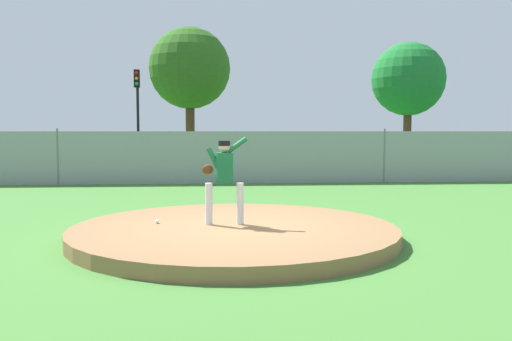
{
  "coord_description": "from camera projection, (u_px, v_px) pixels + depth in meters",
  "views": [
    {
      "loc": [
        -0.32,
        -9.45,
        1.94
      ],
      "look_at": [
        0.57,
        2.39,
        1.04
      ],
      "focal_mm": 37.61,
      "sensor_mm": 36.0,
      "label": 1
    }
  ],
  "objects": [
    {
      "name": "baseball",
      "position": [
        157.0,
        222.0,
        9.77
      ],
      "size": [
        0.07,
        0.07,
        0.07
      ],
      "primitive_type": "sphere",
      "color": "white",
      "rests_on": "pitchers_mound"
    },
    {
      "name": "parked_car_burgundy",
      "position": [
        127.0,
        156.0,
        23.36
      ],
      "size": [
        1.98,
        4.25,
        1.67
      ],
      "color": "maroon",
      "rests_on": "ground_plane"
    },
    {
      "name": "parked_car_teal",
      "position": [
        235.0,
        156.0,
        23.74
      ],
      "size": [
        1.89,
        4.66,
        1.64
      ],
      "color": "#146066",
      "rests_on": "ground_plane"
    },
    {
      "name": "ground_plane",
      "position": [
        227.0,
        197.0,
        15.53
      ],
      "size": [
        80.0,
        80.0,
        0.0
      ],
      "primitive_type": "plane",
      "color": "#427A33"
    },
    {
      "name": "parked_car_silver",
      "position": [
        381.0,
        156.0,
        23.98
      ],
      "size": [
        2.05,
        4.45,
        1.61
      ],
      "color": "#B7BABF",
      "rests_on": "ground_plane"
    },
    {
      "name": "traffic_light_near",
      "position": [
        137.0,
        101.0,
        27.39
      ],
      "size": [
        0.28,
        0.46,
        5.01
      ],
      "color": "black",
      "rests_on": "ground_plane"
    },
    {
      "name": "traffic_cone_orange",
      "position": [
        83.0,
        170.0,
        22.49
      ],
      "size": [
        0.4,
        0.4,
        0.55
      ],
      "color": "orange",
      "rests_on": "asphalt_strip"
    },
    {
      "name": "tree_slender_far",
      "position": [
        408.0,
        80.0,
        33.3
      ],
      "size": [
        4.55,
        4.55,
        7.38
      ],
      "color": "#4C331E",
      "rests_on": "ground_plane"
    },
    {
      "name": "pitcher_youth",
      "position": [
        224.0,
        173.0,
        9.6
      ],
      "size": [
        0.82,
        0.32,
        1.59
      ],
      "color": "silver",
      "rests_on": "pitchers_mound"
    },
    {
      "name": "asphalt_strip",
      "position": [
        223.0,
        173.0,
        23.98
      ],
      "size": [
        44.0,
        7.0,
        0.01
      ],
      "primitive_type": "cube",
      "color": "#2B2B2D",
      "rests_on": "ground_plane"
    },
    {
      "name": "tree_broad_left",
      "position": [
        190.0,
        69.0,
        32.99
      ],
      "size": [
        5.0,
        5.0,
        8.25
      ],
      "color": "#4C331E",
      "rests_on": "ground_plane"
    },
    {
      "name": "chainlink_fence",
      "position": [
        225.0,
        157.0,
        19.44
      ],
      "size": [
        29.64,
        0.07,
        2.0
      ],
      "color": "gray",
      "rests_on": "ground_plane"
    },
    {
      "name": "pitchers_mound",
      "position": [
        234.0,
        232.0,
        9.56
      ],
      "size": [
        5.79,
        5.79,
        0.24
      ],
      "primitive_type": "cylinder",
      "color": "olive",
      "rests_on": "ground_plane"
    }
  ]
}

